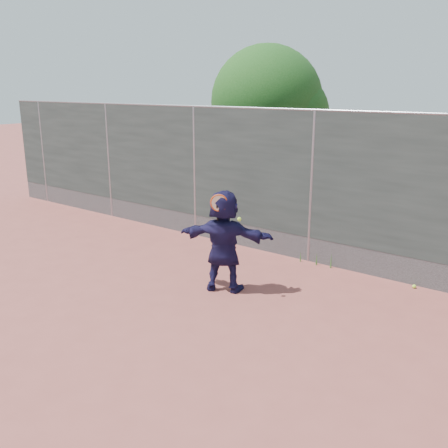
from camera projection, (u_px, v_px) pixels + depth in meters
The scene contains 7 objects.
ground at pixel (197, 323), 7.48m from camera, with size 80.00×80.00×0.00m, color #9E4C42.
player at pixel (224, 241), 8.50m from camera, with size 1.65×0.53×1.78m, color #19163E.
ball_ground at pixel (414, 286), 8.77m from camera, with size 0.07×0.07×0.07m, color #BDFC38.
fence at pixel (312, 184), 9.74m from camera, with size 20.00×0.06×3.03m.
swing_action at pixel (221, 206), 8.13m from camera, with size 0.51×0.22×0.51m.
tree_left at pixel (272, 105), 13.37m from camera, with size 3.15×3.00×4.53m.
weed_clump at pixel (319, 259), 9.86m from camera, with size 0.68×0.07×0.30m.
Camera 1 is at (4.44, -5.17, 3.44)m, focal length 40.00 mm.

